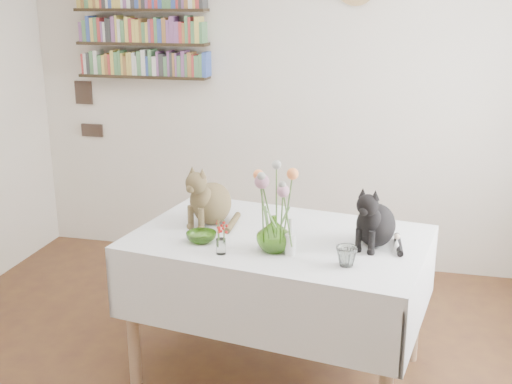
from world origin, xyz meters
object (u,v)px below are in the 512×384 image
(flower_vase, at_px, (274,234))
(black_cat, at_px, (376,214))
(bookshelf_unit, at_px, (141,15))
(tabby_cat, at_px, (212,192))
(dining_table, at_px, (279,271))

(flower_vase, bearing_deg, black_cat, 23.45)
(bookshelf_unit, bearing_deg, black_cat, -39.25)
(tabby_cat, distance_m, black_cat, 0.89)
(tabby_cat, xyz_separation_m, black_cat, (0.88, -0.12, -0.01))
(tabby_cat, relative_size, black_cat, 1.07)
(flower_vase, bearing_deg, tabby_cat, 141.78)
(black_cat, bearing_deg, dining_table, -160.54)
(black_cat, distance_m, flower_vase, 0.52)
(bookshelf_unit, bearing_deg, flower_vase, -51.30)
(tabby_cat, bearing_deg, dining_table, 5.43)
(dining_table, height_order, flower_vase, flower_vase)
(tabby_cat, distance_m, bookshelf_unit, 1.89)
(tabby_cat, bearing_deg, bookshelf_unit, 146.77)
(bookshelf_unit, bearing_deg, dining_table, -47.97)
(dining_table, height_order, bookshelf_unit, bookshelf_unit)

